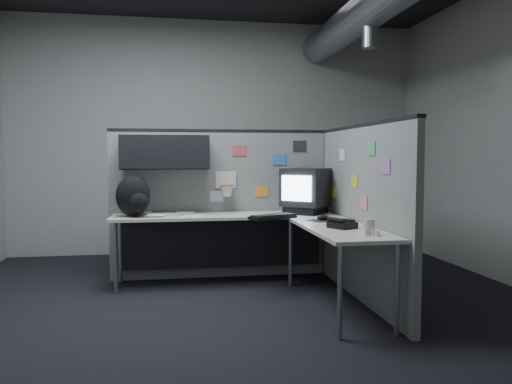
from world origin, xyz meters
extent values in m
cube|color=black|center=(0.00, 0.00, -0.01)|extent=(5.60, 5.60, 0.01)
cube|color=#9E9E99|center=(0.00, 2.80, 1.60)|extent=(5.60, 0.01, 3.20)
cube|color=#9E9E99|center=(0.00, -2.80, 1.60)|extent=(5.60, 0.01, 3.20)
cylinder|color=slate|center=(1.40, 0.80, 2.60)|extent=(0.16, 0.16, 0.30)
cube|color=slate|center=(-0.08, 1.30, 0.80)|extent=(2.43, 0.06, 1.60)
cube|color=black|center=(-0.08, 1.30, 1.61)|extent=(2.43, 0.07, 0.03)
cube|color=black|center=(1.10, 1.30, 0.80)|extent=(0.07, 0.07, 1.60)
cube|color=black|center=(-0.70, 1.10, 1.38)|extent=(0.90, 0.35, 0.35)
cube|color=black|center=(-0.70, 0.93, 1.38)|extent=(0.90, 0.02, 0.33)
cube|color=silver|center=(-0.05, 1.26, 1.08)|extent=(0.22, 0.02, 0.18)
torus|color=#D85914|center=(-0.05, 1.17, 1.02)|extent=(0.16, 0.16, 0.01)
cone|color=white|center=(-0.05, 1.17, 0.96)|extent=(0.14, 0.14, 0.11)
cube|color=gray|center=(-0.95, 1.26, 1.02)|extent=(0.15, 0.01, 0.12)
cube|color=#CC4C4C|center=(0.10, 1.26, 1.40)|extent=(0.15, 0.01, 0.12)
cube|color=orange|center=(0.35, 1.26, 0.95)|extent=(0.15, 0.01, 0.12)
cube|color=#337FCC|center=(0.55, 1.26, 1.30)|extent=(0.15, 0.01, 0.12)
cube|color=#26262D|center=(0.78, 1.26, 1.45)|extent=(0.15, 0.01, 0.12)
cube|color=silver|center=(-0.15, 1.26, 0.90)|extent=(0.15, 0.01, 0.12)
cube|color=slate|center=(1.10, 0.22, 0.80)|extent=(0.06, 2.23, 1.60)
cube|color=black|center=(1.10, 0.22, 1.61)|extent=(0.07, 2.23, 0.03)
cube|color=silver|center=(1.06, 0.65, 1.35)|extent=(0.01, 0.15, 0.12)
cube|color=gold|center=(1.06, 0.30, 1.10)|extent=(0.01, 0.15, 0.12)
cube|color=#4CB266|center=(1.06, -0.10, 1.40)|extent=(0.01, 0.15, 0.12)
cube|color=#E5D84C|center=(1.06, 0.90, 0.95)|extent=(0.01, 0.15, 0.12)
cube|color=#B266B2|center=(1.06, -0.40, 1.25)|extent=(0.01, 0.15, 0.12)
cube|color=#D87F7F|center=(1.06, 0.05, 0.92)|extent=(0.01, 0.15, 0.12)
cube|color=beige|center=(-0.10, 0.98, 0.71)|extent=(2.30, 0.56, 0.03)
cube|color=beige|center=(0.78, -0.07, 0.71)|extent=(0.56, 1.55, 0.03)
cube|color=black|center=(-0.10, 1.20, 0.40)|extent=(2.18, 0.02, 0.55)
cylinder|color=gray|center=(-1.18, 0.76, 0.35)|extent=(0.04, 0.04, 0.70)
cylinder|color=gray|center=(-1.18, 1.20, 0.35)|extent=(0.04, 0.04, 0.70)
cylinder|color=gray|center=(0.56, 0.76, 0.35)|extent=(0.04, 0.04, 0.70)
cylinder|color=gray|center=(0.56, -0.78, 0.35)|extent=(0.04, 0.04, 0.70)
cylinder|color=gray|center=(1.00, -0.78, 0.35)|extent=(0.04, 0.04, 0.70)
cube|color=black|center=(0.76, 0.93, 0.77)|extent=(0.52, 0.53, 0.08)
cube|color=black|center=(0.76, 0.93, 1.01)|extent=(0.59, 0.59, 0.40)
cube|color=#D1E4F9|center=(0.62, 0.76, 1.01)|extent=(0.26, 0.22, 0.26)
cube|color=black|center=(0.33, 0.54, 0.74)|extent=(0.50, 0.36, 0.03)
cube|color=black|center=(0.33, 0.54, 0.77)|extent=(0.46, 0.31, 0.01)
cube|color=black|center=(0.77, 0.32, 0.73)|extent=(0.31, 0.28, 0.01)
ellipsoid|color=black|center=(0.77, 0.32, 0.76)|extent=(0.14, 0.11, 0.05)
cube|color=black|center=(0.78, -0.19, 0.76)|extent=(0.25, 0.26, 0.05)
cylinder|color=black|center=(0.72, -0.21, 0.80)|extent=(0.12, 0.18, 0.04)
cube|color=black|center=(0.83, -0.17, 0.79)|extent=(0.12, 0.13, 0.02)
cylinder|color=silver|center=(0.88, -0.59, 0.76)|extent=(0.05, 0.05, 0.06)
cylinder|color=silver|center=(0.82, -0.62, 0.76)|extent=(0.04, 0.04, 0.05)
cylinder|color=silver|center=(0.89, -0.66, 0.75)|extent=(0.04, 0.04, 0.05)
cylinder|color=#D85914|center=(0.86, -0.54, 0.77)|extent=(0.04, 0.04, 0.07)
cylinder|color=beige|center=(0.87, -0.56, 0.79)|extent=(0.10, 0.10, 0.12)
cube|color=white|center=(-0.44, 0.94, 0.73)|extent=(0.22, 0.29, 0.00)
cube|color=white|center=(-0.64, 1.10, 0.73)|extent=(0.22, 0.29, 0.00)
cube|color=white|center=(-0.88, 1.04, 0.74)|extent=(0.22, 0.29, 0.00)
cube|color=white|center=(-0.50, 1.13, 0.74)|extent=(0.22, 0.29, 0.00)
cube|color=white|center=(-0.80, 0.96, 0.74)|extent=(0.22, 0.29, 0.00)
cube|color=white|center=(-0.95, 1.16, 0.74)|extent=(0.22, 0.29, 0.00)
ellipsoid|color=black|center=(-1.02, 0.95, 0.94)|extent=(0.37, 0.29, 0.41)
ellipsoid|color=black|center=(-0.95, 0.82, 0.88)|extent=(0.20, 0.13, 0.19)
camera|label=1|loc=(-0.62, -4.17, 1.33)|focal=35.00mm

